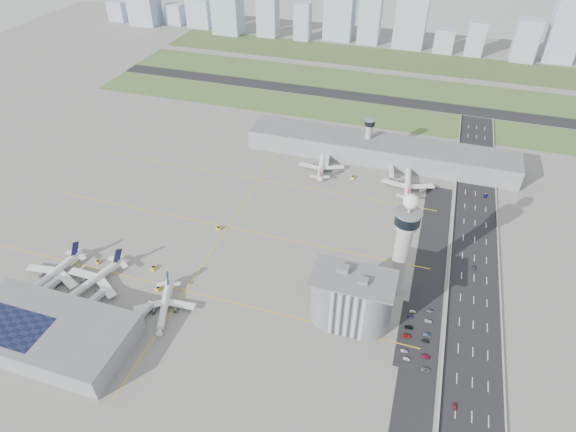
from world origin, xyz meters
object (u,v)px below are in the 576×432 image
(car_lot_8, at_px, (425,341))
(car_lot_4, at_px, (410,317))
(jet_bridge_near_0, at_px, (39,297))
(car_hw_1, at_px, (474,268))
(jet_bridge_far_1, at_px, (391,168))
(car_hw_0, at_px, (455,407))
(car_lot_2, at_px, (406,336))
(car_hw_4, at_px, (467,153))
(car_lot_6, at_px, (426,370))
(airplane_near_a, at_px, (50,272))
(jet_bridge_near_2, at_px, (134,323))
(tug_5, at_px, (353,177))
(tug_0, at_px, (98,262))
(airplane_near_b, at_px, (91,278))
(tug_3, at_px, (218,228))
(airplane_near_c, at_px, (164,304))
(car_hw_2, at_px, (485,196))
(car_lot_11, at_px, (430,311))
(car_lot_9, at_px, (427,335))
(car_lot_10, at_px, (428,321))
(secondary_tower, at_px, (369,135))
(tug_4, at_px, (312,176))
(tug_2, at_px, (153,268))
(tug_1, at_px, (158,288))
(car_lot_3, at_px, (409,327))
(airplane_far_b, at_px, (408,179))
(admin_building, at_px, (351,299))
(car_lot_5, at_px, (413,311))
(control_tower, at_px, (403,241))
(car_lot_1, at_px, (404,351))
(jet_bridge_near_1, at_px, (85,310))
(car_lot_7, at_px, (426,357))
(airplane_far_a, at_px, (322,162))

(car_lot_8, bearing_deg, car_lot_4, 40.73)
(jet_bridge_near_0, height_order, car_hw_1, jet_bridge_near_0)
(jet_bridge_far_1, distance_m, car_hw_0, 197.59)
(car_lot_2, relative_size, car_hw_4, 1.26)
(jet_bridge_far_1, bearing_deg, car_hw_4, 119.64)
(car_lot_6, bearing_deg, airplane_near_a, 92.04)
(jet_bridge_near_0, bearing_deg, jet_bridge_near_2, -80.00)
(tug_5, bearing_deg, tug_0, 44.21)
(car_lot_6, bearing_deg, car_hw_4, -2.55)
(airplane_near_b, height_order, tug_5, airplane_near_b)
(tug_3, relative_size, car_lot_8, 0.90)
(airplane_near_c, distance_m, car_lot_2, 127.99)
(car_lot_4, height_order, car_hw_2, car_hw_2)
(car_lot_2, height_order, car_lot_11, car_lot_2)
(tug_0, distance_m, car_hw_1, 224.11)
(jet_bridge_near_2, distance_m, car_lot_11, 156.34)
(jet_bridge_far_1, relative_size, car_lot_9, 4.01)
(car_lot_2, xyz_separation_m, car_lot_4, (0.58, 13.56, -0.11))
(car_lot_10, xyz_separation_m, car_hw_2, (29.30, 129.45, 0.07))
(secondary_tower, relative_size, tug_4, 9.54)
(tug_4, bearing_deg, car_lot_8, 93.45)
(tug_2, bearing_deg, tug_1, 130.42)
(car_lot_3, bearing_deg, airplane_far_b, -0.39)
(car_lot_11, relative_size, car_hw_1, 1.08)
(tug_5, xyz_separation_m, car_lot_8, (65.69, -137.87, -0.37))
(admin_building, xyz_separation_m, car_lot_8, (40.00, -2.73, -14.68))
(admin_building, relative_size, tug_1, 12.32)
(airplane_far_b, xyz_separation_m, tug_1, (-122.04, -147.76, -5.36))
(tug_5, distance_m, car_lot_2, 148.64)
(airplane_near_c, xyz_separation_m, tug_0, (-56.89, 21.25, -4.61))
(car_lot_10, bearing_deg, car_lot_4, 94.47)
(admin_building, xyz_separation_m, jet_bridge_near_2, (-104.99, -39.00, -12.45))
(airplane_near_a, height_order, tug_3, airplane_near_a)
(airplane_near_c, bearing_deg, car_lot_5, 86.11)
(jet_bridge_far_1, bearing_deg, tug_5, -63.72)
(tug_0, distance_m, tug_2, 34.78)
(admin_building, height_order, airplane_far_b, admin_building)
(tug_3, height_order, tug_5, tug_5)
(airplane_near_b, relative_size, tug_5, 13.16)
(car_lot_4, bearing_deg, tug_4, 40.19)
(car_lot_11, height_order, car_hw_2, car_hw_2)
(control_tower, height_order, airplane_near_a, control_tower)
(admin_building, relative_size, car_lot_3, 9.67)
(control_tower, relative_size, car_lot_2, 13.65)
(car_lot_11, bearing_deg, jet_bridge_near_2, 114.43)
(tug_5, bearing_deg, car_lot_1, 107.61)
(admin_building, height_order, jet_bridge_near_1, admin_building)
(car_lot_7, relative_size, car_hw_2, 0.95)
(control_tower, relative_size, jet_bridge_near_1, 4.61)
(airplane_far_a, xyz_separation_m, tug_4, (-4.08, -13.88, -4.81))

